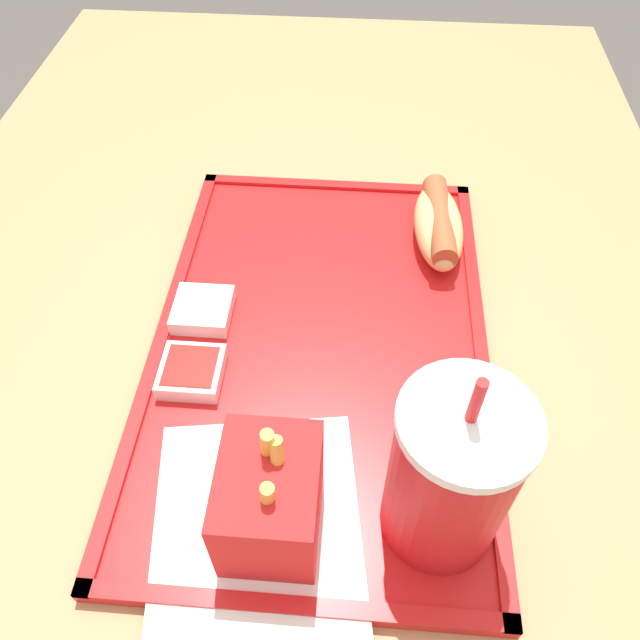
% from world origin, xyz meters
% --- Properties ---
extents(ground_plane, '(8.00, 8.00, 0.00)m').
position_xyz_m(ground_plane, '(0.00, 0.00, 0.00)').
color(ground_plane, '#4C4742').
extents(dining_table, '(1.25, 0.82, 0.73)m').
position_xyz_m(dining_table, '(0.00, 0.00, 0.37)').
color(dining_table, '#B27F51').
rests_on(dining_table, ground_plane).
extents(food_tray, '(0.46, 0.30, 0.01)m').
position_xyz_m(food_tray, '(0.05, 0.03, 0.74)').
color(food_tray, red).
rests_on(food_tray, dining_table).
extents(paper_napkin, '(0.19, 0.17, 0.00)m').
position_xyz_m(paper_napkin, '(0.22, 0.00, 0.74)').
color(paper_napkin, white).
rests_on(paper_napkin, food_tray).
extents(soda_cup, '(0.08, 0.08, 0.17)m').
position_xyz_m(soda_cup, '(0.21, 0.13, 0.81)').
color(soda_cup, red).
rests_on(soda_cup, food_tray).
extents(hot_dog_far, '(0.13, 0.05, 0.04)m').
position_xyz_m(hot_dog_far, '(-0.09, 0.14, 0.76)').
color(hot_dog_far, '#DBB270').
rests_on(hot_dog_far, food_tray).
extents(fries_carton, '(0.08, 0.07, 0.10)m').
position_xyz_m(fries_carton, '(0.22, 0.01, 0.78)').
color(fries_carton, red).
rests_on(fries_carton, food_tray).
extents(sauce_cup_mayo, '(0.05, 0.05, 0.02)m').
position_xyz_m(sauce_cup_mayo, '(0.03, -0.08, 0.75)').
color(sauce_cup_mayo, silver).
rests_on(sauce_cup_mayo, food_tray).
extents(sauce_cup_ketchup, '(0.05, 0.05, 0.02)m').
position_xyz_m(sauce_cup_ketchup, '(0.10, -0.07, 0.75)').
color(sauce_cup_ketchup, silver).
rests_on(sauce_cup_ketchup, food_tray).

